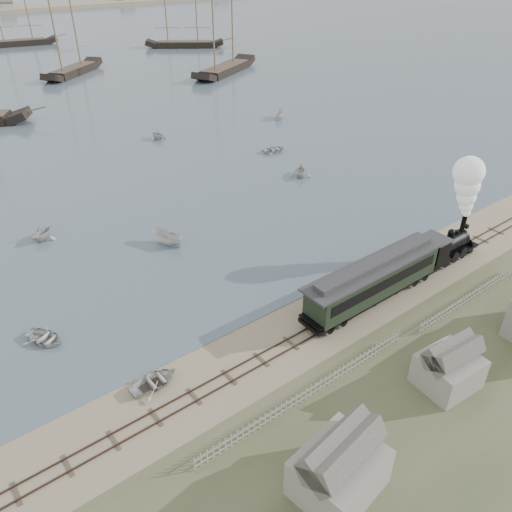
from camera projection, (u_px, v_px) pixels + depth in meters
ground at (311, 312)px, 43.07m from camera, size 600.00×600.00×0.00m
rail_track at (327, 323)px, 41.70m from camera, size 120.00×1.80×0.16m
picket_fence_west at (311, 397)px, 35.01m from camera, size 19.00×0.10×1.20m
picket_fence_east at (471, 300)px, 44.47m from camera, size 15.00×0.10×1.20m
shed_left at (337, 487)px, 29.18m from camera, size 5.00×4.00×4.10m
shed_mid at (444, 384)px, 36.04m from camera, size 4.00×3.50×3.60m
locomotive at (461, 215)px, 48.32m from camera, size 8.08×3.02×10.07m
passenger_coach at (374, 279)px, 43.26m from camera, size 15.15×2.92×3.68m
beached_dinghy at (154, 381)px, 35.71m from camera, size 2.75×3.78×0.77m
rowboat_0 at (45, 338)px, 39.59m from camera, size 4.19×3.75×0.72m
rowboat_1 at (42, 233)px, 53.08m from camera, size 4.01×4.12×1.65m
rowboat_2 at (167, 238)px, 52.26m from camera, size 4.03×2.65×1.46m
rowboat_3 at (274, 149)px, 75.74m from camera, size 3.37×4.15×0.76m
rowboat_4 at (301, 170)px, 67.49m from camera, size 4.35×4.30×1.74m
rowboat_5 at (279, 115)px, 90.02m from camera, size 3.24×3.61×1.37m
rowboat_7 at (158, 134)px, 80.42m from camera, size 3.37×3.01×1.62m
schooner_3 at (66, 29)px, 115.48m from camera, size 19.49×16.84×20.00m
schooner_4 at (224, 28)px, 116.93m from camera, size 24.66×16.86×20.00m
schooner_5 at (182, 11)px, 146.93m from camera, size 22.27×17.91×20.00m
schooner_8 at (13, 10)px, 149.42m from camera, size 22.17×9.03×20.00m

